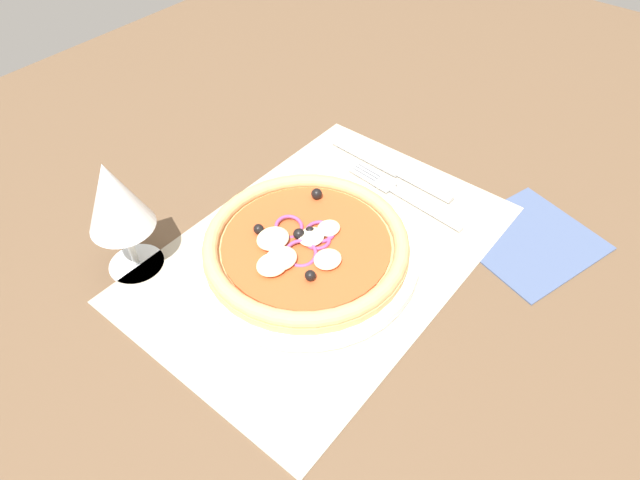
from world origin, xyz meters
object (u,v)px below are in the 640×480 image
Objects in this scene: pizza at (306,244)px; fork at (398,192)px; knife at (390,167)px; napkin at (530,240)px; wine_glass at (114,201)px; plate at (306,254)px.

pizza is 16.96cm from fork.
napkin is (-0.61, -21.19, -0.47)cm from knife.
pizza is at bearing 135.66° from napkin.
napkin is at bearing -46.28° from wine_glass.
wine_glass is (-29.84, 17.16, 9.43)cm from fork.
plate is 1.73cm from pizza.
knife is 21.21cm from napkin.
plate is at bearing -12.81° from pizza.
knife is at bearing 5.25° from plate.
pizza is 1.20× the size of knife.
wine_glass is at bearing 133.72° from napkin.
plate is at bearing 98.54° from knife.
pizza is 1.61× the size of wine_glass.
knife is 1.35× the size of wine_glass.
wine_glass reaches higher than plate.
wine_glass is 48.67cm from napkin.
knife is at bearing -21.55° from wine_glass.
knife is 1.31× the size of napkin.
wine_glass is at bearing 131.03° from pizza.
knife is (20.33, 1.87, -0.37)cm from plate.
fork is (16.62, -2.04, -0.41)cm from plate.
pizza is 21.30cm from wine_glass.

